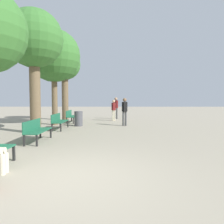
{
  "coord_description": "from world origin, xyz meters",
  "views": [
    {
      "loc": [
        1.07,
        -4.43,
        1.63
      ],
      "look_at": [
        0.97,
        7.36,
        0.91
      ],
      "focal_mm": 35.0,
      "sensor_mm": 36.0,
      "label": 1
    }
  ],
  "objects_px": {
    "bench_row_1": "(36,129)",
    "pedestrian_near": "(116,107)",
    "pedestrian_far": "(125,110)",
    "trash_bin": "(78,119)",
    "pedestrian_mid": "(114,109)",
    "tree_row_2": "(54,56)",
    "tree_row_1": "(34,41)",
    "bench_row_2": "(59,120)",
    "tree_row_3": "(65,66)",
    "bench_row_3": "(71,115)"
  },
  "relations": [
    {
      "from": "bench_row_2",
      "to": "tree_row_3",
      "type": "height_order",
      "value": "tree_row_3"
    },
    {
      "from": "bench_row_2",
      "to": "tree_row_1",
      "type": "bearing_deg",
      "value": -118.44
    },
    {
      "from": "tree_row_3",
      "to": "pedestrian_mid",
      "type": "relative_size",
      "value": 3.49
    },
    {
      "from": "tree_row_2",
      "to": "trash_bin",
      "type": "distance_m",
      "value": 4.16
    },
    {
      "from": "bench_row_2",
      "to": "bench_row_1",
      "type": "bearing_deg",
      "value": -90.0
    },
    {
      "from": "pedestrian_mid",
      "to": "pedestrian_near",
      "type": "bearing_deg",
      "value": 83.12
    },
    {
      "from": "bench_row_2",
      "to": "pedestrian_near",
      "type": "height_order",
      "value": "pedestrian_near"
    },
    {
      "from": "pedestrian_mid",
      "to": "tree_row_1",
      "type": "bearing_deg",
      "value": -122.3
    },
    {
      "from": "pedestrian_mid",
      "to": "bench_row_1",
      "type": "bearing_deg",
      "value": -110.57
    },
    {
      "from": "bench_row_3",
      "to": "pedestrian_far",
      "type": "height_order",
      "value": "pedestrian_far"
    },
    {
      "from": "tree_row_3",
      "to": "bench_row_2",
      "type": "bearing_deg",
      "value": -81.47
    },
    {
      "from": "pedestrian_far",
      "to": "trash_bin",
      "type": "height_order",
      "value": "pedestrian_far"
    },
    {
      "from": "bench_row_1",
      "to": "tree_row_3",
      "type": "distance_m",
      "value": 9.07
    },
    {
      "from": "bench_row_1",
      "to": "tree_row_3",
      "type": "bearing_deg",
      "value": 95.08
    },
    {
      "from": "pedestrian_mid",
      "to": "pedestrian_far",
      "type": "xyz_separation_m",
      "value": [
        0.66,
        -2.97,
        0.07
      ]
    },
    {
      "from": "bench_row_1",
      "to": "bench_row_3",
      "type": "height_order",
      "value": "same"
    },
    {
      "from": "tree_row_1",
      "to": "pedestrian_mid",
      "type": "relative_size",
      "value": 3.71
    },
    {
      "from": "tree_row_3",
      "to": "pedestrian_mid",
      "type": "distance_m",
      "value": 4.89
    },
    {
      "from": "tree_row_1",
      "to": "tree_row_2",
      "type": "distance_m",
      "value": 3.36
    },
    {
      "from": "tree_row_1",
      "to": "tree_row_3",
      "type": "distance_m",
      "value": 6.28
    },
    {
      "from": "pedestrian_far",
      "to": "pedestrian_mid",
      "type": "bearing_deg",
      "value": 102.58
    },
    {
      "from": "pedestrian_near",
      "to": "bench_row_2",
      "type": "bearing_deg",
      "value": -117.65
    },
    {
      "from": "tree_row_1",
      "to": "pedestrian_far",
      "type": "bearing_deg",
      "value": 33.25
    },
    {
      "from": "bench_row_1",
      "to": "trash_bin",
      "type": "bearing_deg",
      "value": 79.94
    },
    {
      "from": "tree_row_2",
      "to": "tree_row_3",
      "type": "bearing_deg",
      "value": 90.0
    },
    {
      "from": "trash_bin",
      "to": "pedestrian_mid",
      "type": "bearing_deg",
      "value": 55.77
    },
    {
      "from": "bench_row_3",
      "to": "tree_row_1",
      "type": "bearing_deg",
      "value": -98.85
    },
    {
      "from": "pedestrian_far",
      "to": "bench_row_2",
      "type": "bearing_deg",
      "value": -157.64
    },
    {
      "from": "bench_row_2",
      "to": "bench_row_3",
      "type": "bearing_deg",
      "value": 90.0
    },
    {
      "from": "bench_row_1",
      "to": "bench_row_3",
      "type": "relative_size",
      "value": 1.0
    },
    {
      "from": "trash_bin",
      "to": "tree_row_2",
      "type": "bearing_deg",
      "value": 158.22
    },
    {
      "from": "bench_row_2",
      "to": "tree_row_1",
      "type": "distance_m",
      "value": 4.12
    },
    {
      "from": "bench_row_2",
      "to": "pedestrian_near",
      "type": "bearing_deg",
      "value": 62.35
    },
    {
      "from": "pedestrian_near",
      "to": "pedestrian_mid",
      "type": "xyz_separation_m",
      "value": [
        -0.18,
        -1.5,
        -0.11
      ]
    },
    {
      "from": "bench_row_1",
      "to": "pedestrian_far",
      "type": "xyz_separation_m",
      "value": [
        3.6,
        4.85,
        0.48
      ]
    },
    {
      "from": "tree_row_1",
      "to": "tree_row_3",
      "type": "height_order",
      "value": "tree_row_1"
    },
    {
      "from": "pedestrian_near",
      "to": "trash_bin",
      "type": "bearing_deg",
      "value": -116.42
    },
    {
      "from": "tree_row_3",
      "to": "pedestrian_far",
      "type": "distance_m",
      "value": 6.35
    },
    {
      "from": "bench_row_1",
      "to": "pedestrian_near",
      "type": "xyz_separation_m",
      "value": [
        3.12,
        9.32,
        0.51
      ]
    },
    {
      "from": "tree_row_1",
      "to": "trash_bin",
      "type": "xyz_separation_m",
      "value": [
        1.58,
        2.73,
        -3.85
      ]
    },
    {
      "from": "bench_row_1",
      "to": "pedestrian_near",
      "type": "relative_size",
      "value": 1.01
    },
    {
      "from": "pedestrian_near",
      "to": "trash_bin",
      "type": "distance_m",
      "value": 5.14
    },
    {
      "from": "bench_row_1",
      "to": "bench_row_2",
      "type": "xyz_separation_m",
      "value": [
        0.0,
        3.37,
        0.0
      ]
    },
    {
      "from": "tree_row_1",
      "to": "pedestrian_far",
      "type": "height_order",
      "value": "tree_row_1"
    },
    {
      "from": "tree_row_1",
      "to": "pedestrian_mid",
      "type": "distance_m",
      "value": 7.67
    },
    {
      "from": "bench_row_1",
      "to": "tree_row_1",
      "type": "height_order",
      "value": "tree_row_1"
    },
    {
      "from": "bench_row_2",
      "to": "pedestrian_near",
      "type": "distance_m",
      "value": 6.74
    },
    {
      "from": "bench_row_2",
      "to": "trash_bin",
      "type": "distance_m",
      "value": 1.61
    },
    {
      "from": "pedestrian_near",
      "to": "trash_bin",
      "type": "height_order",
      "value": "pedestrian_near"
    },
    {
      "from": "pedestrian_near",
      "to": "trash_bin",
      "type": "xyz_separation_m",
      "value": [
        -2.28,
        -4.58,
        -0.55
      ]
    }
  ]
}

